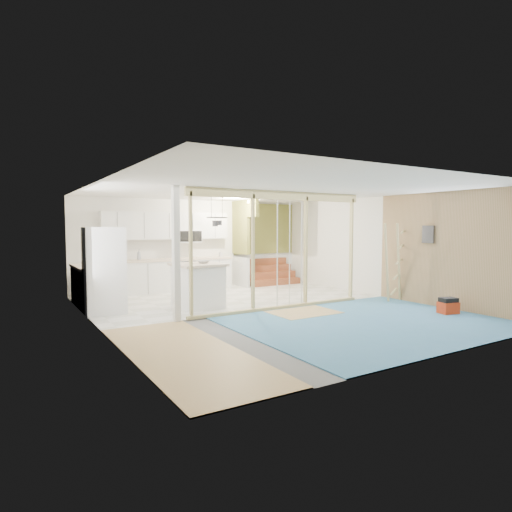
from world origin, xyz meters
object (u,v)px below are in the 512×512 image
toolbox (448,306)px  ladder (394,262)px  fridge (104,271)px  island (198,286)px

toolbox → ladder: 1.75m
toolbox → ladder: size_ratio=0.22×
fridge → island: size_ratio=1.67×
fridge → ladder: ladder is taller
island → ladder: bearing=-26.0°
fridge → island: 2.02m
toolbox → fridge: bearing=161.4°
ladder → island: bearing=132.5°
fridge → ladder: size_ratio=0.96×
island → toolbox: bearing=-42.1°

